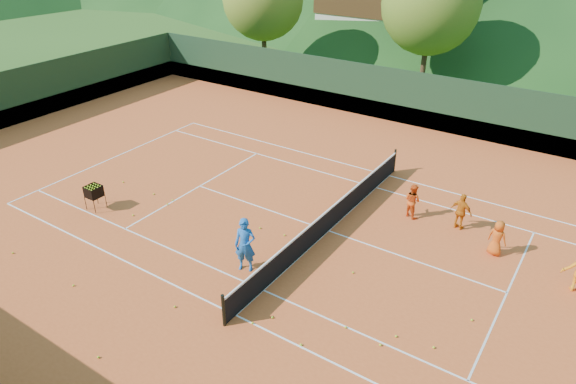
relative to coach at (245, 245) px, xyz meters
The scene contains 34 objects.
ground 3.83m from the coach, 72.45° to the left, with size 400.00×400.00×0.00m, color #294B17.
clay_court 3.83m from the coach, 72.45° to the left, with size 40.00×24.00×0.02m, color #CA4F20.
coach is the anchor object (origin of this frame).
student_a 7.05m from the coach, 62.47° to the left, with size 0.67×0.52×1.37m, color #E75014.
student_b 8.17m from the coach, 51.46° to the left, with size 0.84×0.35×1.44m, color orange.
student_c 8.57m from the coach, 39.42° to the left, with size 0.64×0.42×1.31m, color #D75313.
tennis_ball_0 8.56m from the coach, 167.02° to the left, with size 0.07×0.07×0.07m, color #AED824.
tennis_ball_1 7.22m from the coach, 13.41° to the left, with size 0.07×0.07×0.07m, color #AED824.
tennis_ball_2 8.20m from the coach, behind, with size 0.07×0.07×0.07m, color #AED824.
tennis_ball_3 5.83m from the coach, behind, with size 0.07×0.07×0.07m, color #AED824.
tennis_ball_4 6.71m from the coach, 163.47° to the left, with size 0.07×0.07×0.07m, color #AED824.
tennis_ball_5 5.57m from the coach, 163.18° to the left, with size 0.07×0.07×0.07m, color #AED824.
tennis_ball_6 8.26m from the coach, 152.33° to the right, with size 0.07×0.07×0.07m, color #AED824.
tennis_ball_7 1.61m from the coach, 48.00° to the left, with size 0.07×0.07×0.07m, color #AED824.
tennis_ball_8 2.79m from the coach, 48.38° to the right, with size 0.07×0.07×0.07m, color #AED824.
tennis_ball_9 5.30m from the coach, ahead, with size 0.07×0.07×0.07m, color #AED824.
tennis_ball_10 2.52m from the coach, 91.13° to the left, with size 0.07×0.07×0.07m, color #AED824.
tennis_ball_11 1.14m from the coach, 30.90° to the right, with size 0.07×0.07×0.07m, color #AED824.
tennis_ball_12 2.71m from the coach, 34.91° to the right, with size 0.07×0.07×0.07m, color #AED824.
tennis_ball_13 5.42m from the coach, 99.43° to the right, with size 0.07×0.07×0.07m, color #AED824.
tennis_ball_14 5.56m from the coach, 136.76° to the right, with size 0.07×0.07×0.07m, color #AED824.
tennis_ball_15 5.48m from the coach, ahead, with size 0.07×0.07×0.07m, color #AED824.
tennis_ball_17 2.64m from the coach, 115.85° to the left, with size 0.07×0.07×0.07m, color #AED824.
tennis_ball_18 3.65m from the coach, 29.67° to the left, with size 0.07×0.07×0.07m, color #AED824.
tennis_ball_19 4.21m from the coach, ahead, with size 0.07×0.07×0.07m, color #AED824.
tennis_ball_20 3.97m from the coach, 29.56° to the right, with size 0.07×0.07×0.07m, color #AED824.
tennis_ball_21 5.76m from the coach, 159.93° to the left, with size 0.07×0.07×0.07m, color #AED824.
tennis_ball_22 2.92m from the coach, 102.67° to the right, with size 0.07×0.07×0.07m, color #AED824.
tennis_ball_24 6.48m from the coach, ahead, with size 0.07×0.07×0.07m, color #AED824.
court_lines 3.83m from the coach, 72.45° to the left, with size 23.83×11.03×0.00m.
tennis_net 3.73m from the coach, 72.45° to the left, with size 0.10×12.07×1.10m.
perimeter_fence 3.72m from the coach, 72.45° to the left, with size 40.40×24.24×3.00m.
ball_hopper 7.42m from the coach, behind, with size 0.57×0.57×1.00m.
tree_b 24.08m from the coach, 96.98° to the left, with size 6.40×6.40×8.40m.
Camera 1 is at (7.66, -14.20, 10.41)m, focal length 32.00 mm.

